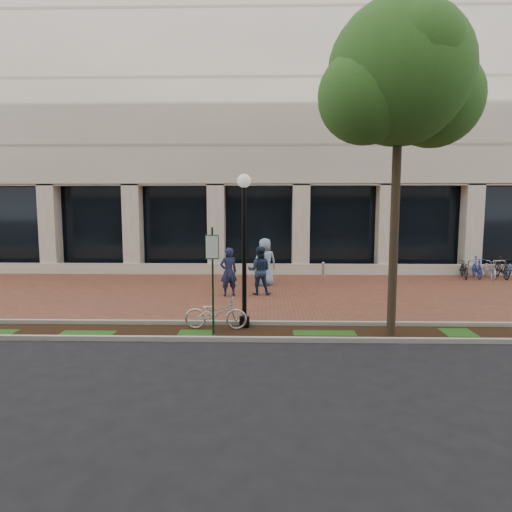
{
  "coord_description": "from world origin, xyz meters",
  "views": [
    {
      "loc": [
        0.39,
        -16.74,
        3.35
      ],
      "look_at": [
        0.02,
        -0.8,
        1.49
      ],
      "focal_mm": 32.0,
      "sensor_mm": 36.0,
      "label": 1
    }
  ],
  "objects_px": {
    "pedestrian_right": "(265,262)",
    "bollard": "(323,273)",
    "locked_bicycle": "(216,313)",
    "pedestrian_mid": "(259,271)",
    "pedestrian_left": "(229,272)",
    "parking_sign": "(213,268)",
    "bike_rack_cluster": "(489,268)",
    "lamppost": "(244,242)",
    "street_tree": "(401,83)"
  },
  "relations": [
    {
      "from": "pedestrian_right",
      "to": "pedestrian_mid",
      "type": "bearing_deg",
      "value": 67.19
    },
    {
      "from": "locked_bicycle",
      "to": "pedestrian_mid",
      "type": "relative_size",
      "value": 0.94
    },
    {
      "from": "bollard",
      "to": "street_tree",
      "type": "bearing_deg",
      "value": -82.51
    },
    {
      "from": "parking_sign",
      "to": "lamppost",
      "type": "bearing_deg",
      "value": 32.16
    },
    {
      "from": "pedestrian_right",
      "to": "bollard",
      "type": "xyz_separation_m",
      "value": [
        2.37,
        0.09,
        -0.47
      ]
    },
    {
      "from": "pedestrian_right",
      "to": "bike_rack_cluster",
      "type": "relative_size",
      "value": 0.65
    },
    {
      "from": "pedestrian_left",
      "to": "pedestrian_mid",
      "type": "distance_m",
      "value": 1.14
    },
    {
      "from": "parking_sign",
      "to": "pedestrian_right",
      "type": "height_order",
      "value": "parking_sign"
    },
    {
      "from": "lamppost",
      "to": "bike_rack_cluster",
      "type": "height_order",
      "value": "lamppost"
    },
    {
      "from": "pedestrian_mid",
      "to": "parking_sign",
      "type": "bearing_deg",
      "value": 81.95
    },
    {
      "from": "locked_bicycle",
      "to": "lamppost",
      "type": "bearing_deg",
      "value": -73.76
    },
    {
      "from": "locked_bicycle",
      "to": "pedestrian_left",
      "type": "relative_size",
      "value": 0.94
    },
    {
      "from": "lamppost",
      "to": "locked_bicycle",
      "type": "distance_m",
      "value": 2.04
    },
    {
      "from": "lamppost",
      "to": "pedestrian_right",
      "type": "distance_m",
      "value": 6.48
    },
    {
      "from": "bike_rack_cluster",
      "to": "street_tree",
      "type": "bearing_deg",
      "value": -119.14
    },
    {
      "from": "parking_sign",
      "to": "street_tree",
      "type": "relative_size",
      "value": 0.34
    },
    {
      "from": "locked_bicycle",
      "to": "bike_rack_cluster",
      "type": "distance_m",
      "value": 14.11
    },
    {
      "from": "bike_rack_cluster",
      "to": "pedestrian_mid",
      "type": "bearing_deg",
      "value": -151.5
    },
    {
      "from": "pedestrian_left",
      "to": "lamppost",
      "type": "bearing_deg",
      "value": 76.57
    },
    {
      "from": "parking_sign",
      "to": "lamppost",
      "type": "distance_m",
      "value": 1.17
    },
    {
      "from": "bollard",
      "to": "pedestrian_left",
      "type": "bearing_deg",
      "value": -148.67
    },
    {
      "from": "locked_bicycle",
      "to": "bollard",
      "type": "xyz_separation_m",
      "value": [
        3.65,
        6.59,
        0.06
      ]
    },
    {
      "from": "locked_bicycle",
      "to": "pedestrian_left",
      "type": "bearing_deg",
      "value": 2.42
    },
    {
      "from": "pedestrian_right",
      "to": "bollard",
      "type": "distance_m",
      "value": 2.42
    },
    {
      "from": "locked_bicycle",
      "to": "pedestrian_right",
      "type": "height_order",
      "value": "pedestrian_right"
    },
    {
      "from": "bike_rack_cluster",
      "to": "parking_sign",
      "type": "bearing_deg",
      "value": -133.77
    },
    {
      "from": "parking_sign",
      "to": "pedestrian_mid",
      "type": "relative_size",
      "value": 1.54
    },
    {
      "from": "lamppost",
      "to": "street_tree",
      "type": "bearing_deg",
      "value": -8.9
    },
    {
      "from": "parking_sign",
      "to": "pedestrian_mid",
      "type": "xyz_separation_m",
      "value": [
        1.1,
        5.11,
        -0.83
      ]
    },
    {
      "from": "pedestrian_right",
      "to": "bollard",
      "type": "height_order",
      "value": "pedestrian_right"
    },
    {
      "from": "street_tree",
      "to": "pedestrian_left",
      "type": "relative_size",
      "value": 4.63
    },
    {
      "from": "bike_rack_cluster",
      "to": "bollard",
      "type": "bearing_deg",
      "value": -158.16
    },
    {
      "from": "pedestrian_left",
      "to": "pedestrian_mid",
      "type": "relative_size",
      "value": 0.99
    },
    {
      "from": "pedestrian_left",
      "to": "pedestrian_right",
      "type": "xyz_separation_m",
      "value": [
        1.3,
        2.15,
        0.09
      ]
    },
    {
      "from": "street_tree",
      "to": "pedestrian_mid",
      "type": "bearing_deg",
      "value": 124.59
    },
    {
      "from": "parking_sign",
      "to": "locked_bicycle",
      "type": "xyz_separation_m",
      "value": [
        0.02,
        0.46,
        -1.28
      ]
    },
    {
      "from": "parking_sign",
      "to": "locked_bicycle",
      "type": "distance_m",
      "value": 1.36
    },
    {
      "from": "street_tree",
      "to": "locked_bicycle",
      "type": "xyz_separation_m",
      "value": [
        -4.57,
        0.41,
        -5.77
      ]
    },
    {
      "from": "lamppost",
      "to": "pedestrian_right",
      "type": "bearing_deg",
      "value": 85.23
    },
    {
      "from": "bollard",
      "to": "lamppost",
      "type": "bearing_deg",
      "value": -114.38
    },
    {
      "from": "pedestrian_left",
      "to": "parking_sign",
      "type": "bearing_deg",
      "value": 66.08
    },
    {
      "from": "street_tree",
      "to": "bike_rack_cluster",
      "type": "xyz_separation_m",
      "value": [
        6.7,
        8.9,
        -5.76
      ]
    },
    {
      "from": "street_tree",
      "to": "bollard",
      "type": "height_order",
      "value": "street_tree"
    },
    {
      "from": "parking_sign",
      "to": "pedestrian_mid",
      "type": "bearing_deg",
      "value": 69.97
    },
    {
      "from": "parking_sign",
      "to": "bike_rack_cluster",
      "type": "height_order",
      "value": "parking_sign"
    },
    {
      "from": "locked_bicycle",
      "to": "pedestrian_mid",
      "type": "xyz_separation_m",
      "value": [
        1.08,
        4.65,
        0.45
      ]
    },
    {
      "from": "street_tree",
      "to": "pedestrian_right",
      "type": "height_order",
      "value": "street_tree"
    },
    {
      "from": "street_tree",
      "to": "pedestrian_left",
      "type": "xyz_separation_m",
      "value": [
        -4.59,
        4.76,
        -5.33
      ]
    },
    {
      "from": "parking_sign",
      "to": "bollard",
      "type": "height_order",
      "value": "parking_sign"
    },
    {
      "from": "lamppost",
      "to": "locked_bicycle",
      "type": "xyz_separation_m",
      "value": [
        -0.75,
        -0.19,
        -1.88
      ]
    }
  ]
}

